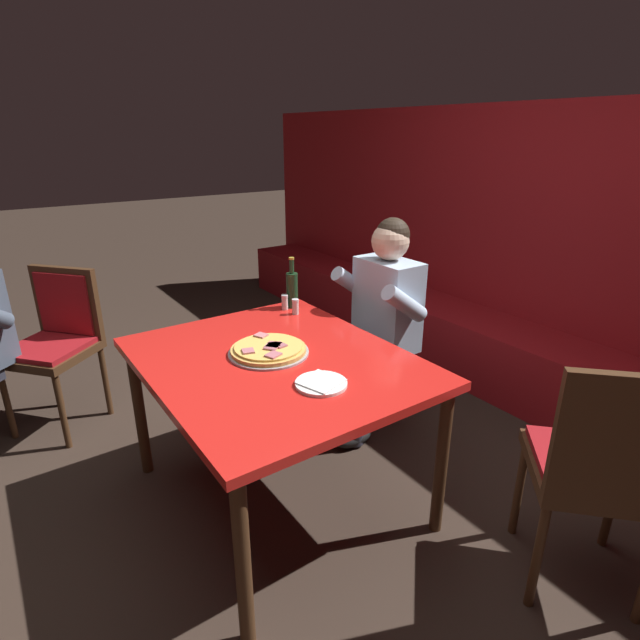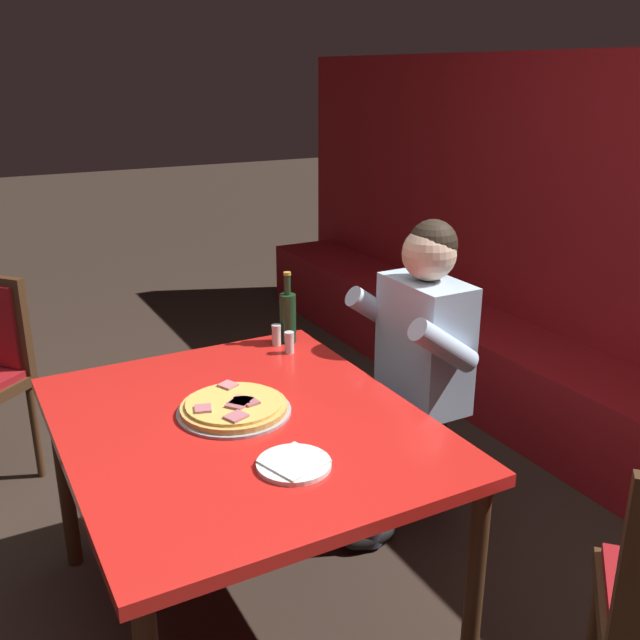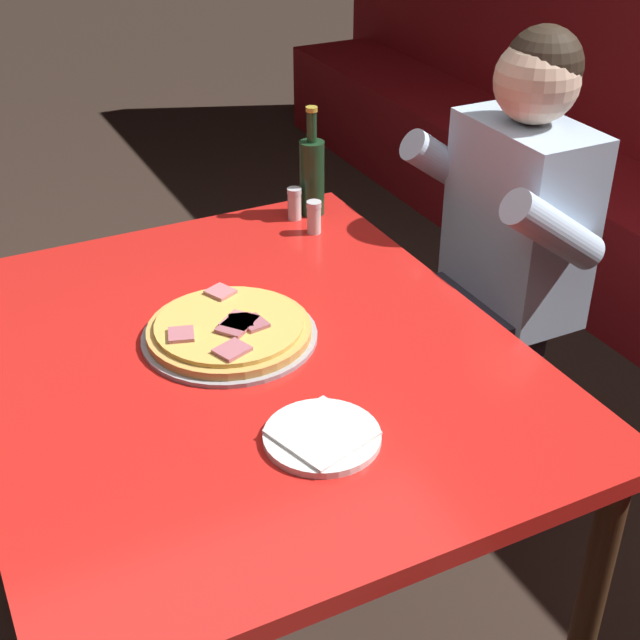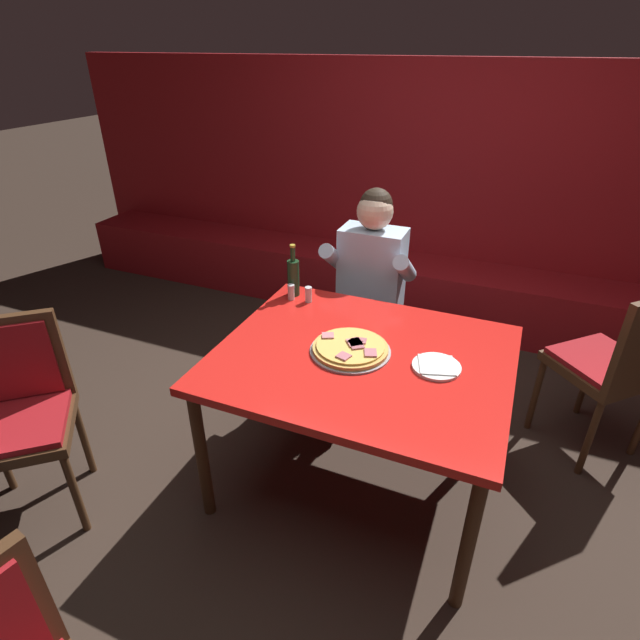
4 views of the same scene
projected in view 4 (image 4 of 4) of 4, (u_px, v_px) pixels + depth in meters
ground_plane at (357, 476)px, 2.62m from camera, size 24.00×24.00×0.00m
booth_wall_panel at (452, 193)px, 3.90m from camera, size 6.80×0.16×1.90m
booth_bench at (434, 292)px, 4.00m from camera, size 6.46×0.48×0.46m
main_dining_table at (362, 368)px, 2.28m from camera, size 1.30×1.08×0.76m
pizza at (351, 348)px, 2.25m from camera, size 0.37×0.37×0.05m
plate_white_paper at (436, 366)px, 2.15m from camera, size 0.21×0.21×0.02m
beer_bottle at (293, 276)px, 2.72m from camera, size 0.07×0.07×0.29m
shaker_black_pepper at (291, 293)px, 2.70m from camera, size 0.04×0.04×0.09m
shaker_parmesan at (308, 295)px, 2.67m from camera, size 0.04×0.04×0.09m
diner_seated_blue_shirt at (367, 287)px, 2.99m from camera, size 0.53×0.53×1.27m
dining_chair_near_right at (619, 360)px, 2.50m from camera, size 0.62×0.62×1.01m
dining_chair_side_aisle at (18, 405)px, 2.23m from camera, size 0.62×0.62×0.96m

